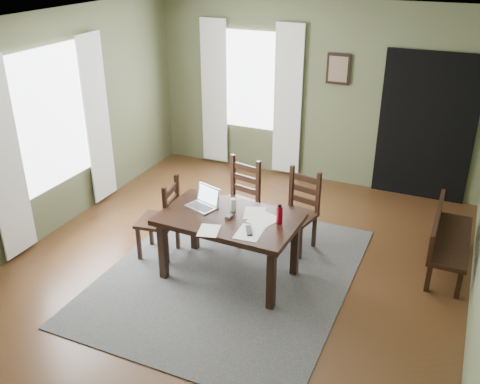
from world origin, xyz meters
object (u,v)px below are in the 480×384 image
at_px(dining_table, 229,224).
at_px(chair_back_left, 239,201).
at_px(chair_end, 161,219).
at_px(bench, 445,235).
at_px(laptop, 204,201).
at_px(water_bottle, 279,215).
at_px(chair_back_right, 298,212).

relative_size(dining_table, chair_back_left, 1.48).
xyz_separation_m(dining_table, chair_end, (-0.90, 0.08, -0.18)).
distance_m(chair_end, chair_back_left, 1.00).
bearing_deg(bench, dining_table, 117.92).
bearing_deg(bench, chair_back_left, 96.94).
distance_m(dining_table, laptop, 0.40).
distance_m(chair_back_left, laptop, 0.79).
relative_size(dining_table, chair_end, 1.54).
bearing_deg(water_bottle, dining_table, -171.89).
height_order(dining_table, water_bottle, water_bottle).
relative_size(chair_back_left, chair_back_right, 1.04).
height_order(chair_back_right, bench, chair_back_right).
bearing_deg(laptop, dining_table, 0.27).
height_order(bench, laptop, laptop).
bearing_deg(chair_end, bench, 100.23).
xyz_separation_m(chair_back_right, bench, (1.66, 0.23, -0.06)).
height_order(dining_table, chair_end, chair_end).
height_order(dining_table, laptop, laptop).
bearing_deg(bench, water_bottle, 123.44).
xyz_separation_m(chair_end, laptop, (0.55, 0.04, 0.33)).
height_order(chair_end, bench, chair_end).
xyz_separation_m(dining_table, laptop, (-0.35, 0.12, 0.15)).
height_order(chair_back_right, water_bottle, chair_back_right).
relative_size(chair_back_left, water_bottle, 4.48).
bearing_deg(chair_end, water_bottle, 81.07).
bearing_deg(water_bottle, chair_back_right, 93.82).
relative_size(chair_end, water_bottle, 4.32).
relative_size(chair_back_left, bench, 0.81).
xyz_separation_m(chair_back_right, water_bottle, (0.06, -0.82, 0.37)).
bearing_deg(chair_end, dining_table, 76.21).
bearing_deg(laptop, chair_back_right, 61.75).
height_order(chair_back_right, laptop, chair_back_right).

